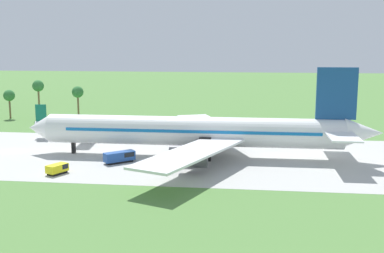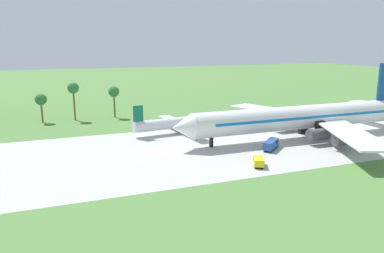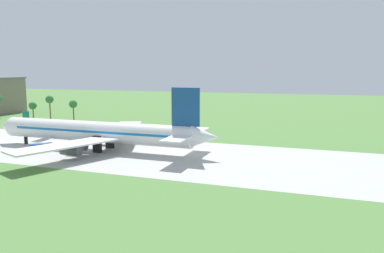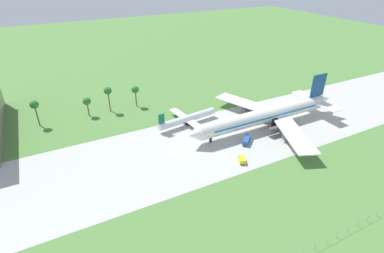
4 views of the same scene
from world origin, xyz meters
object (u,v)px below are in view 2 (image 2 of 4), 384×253
Objects in this scene: regional_aircraft at (181,122)px; catering_van at (271,144)px; baggage_tug at (259,161)px; jet_airliner at (308,117)px.

regional_aircraft reaches higher than catering_van.
jet_airliner is at bearing 33.87° from baggage_tug.
regional_aircraft is 4.65× the size of catering_van.
jet_airliner is 16.98× the size of baggage_tug.
catering_van is at bearing -155.95° from jet_airliner.
baggage_tug is at bearing -146.13° from jet_airliner.
jet_airliner reaches higher than regional_aircraft.
jet_airliner is 34.24m from regional_aircraft.
catering_van is at bearing -59.29° from regional_aircraft.
regional_aircraft is at bearing 98.47° from baggage_tug.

